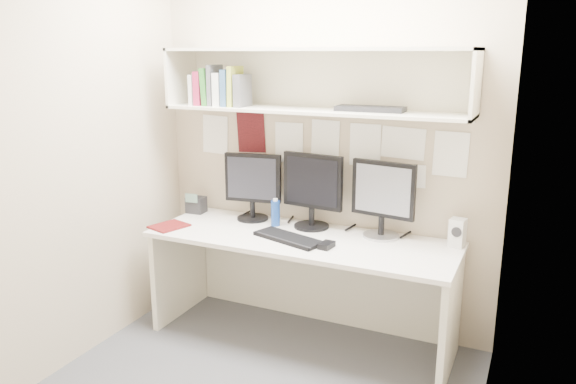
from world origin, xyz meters
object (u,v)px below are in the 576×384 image
at_px(speaker, 457,233).
at_px(desk_phone, 196,205).
at_px(maroon_notebook, 169,226).
at_px(monitor_left, 253,184).
at_px(keyboard, 288,238).
at_px(monitor_center, 312,188).
at_px(desk, 302,289).
at_px(monitor_right, 383,197).

bearing_deg(speaker, desk_phone, -169.63).
bearing_deg(maroon_notebook, monitor_left, 60.62).
distance_m(keyboard, maroon_notebook, 0.86).
distance_m(monitor_left, monitor_center, 0.46).
height_order(desk, monitor_right, monitor_right).
xyz_separation_m(monitor_center, desk_phone, (-0.92, -0.03, -0.21)).
height_order(desk, desk_phone, desk_phone).
bearing_deg(desk, keyboard, -118.30).
bearing_deg(monitor_left, keyboard, -45.72).
relative_size(keyboard, desk_phone, 3.04).
relative_size(monitor_left, monitor_right, 0.96).
height_order(monitor_center, monitor_right, monitor_center).
height_order(monitor_left, desk_phone, monitor_left).
bearing_deg(speaker, monitor_right, -170.08).
xyz_separation_m(monitor_left, speaker, (1.41, 0.00, -0.17)).
distance_m(monitor_left, speaker, 1.42).
bearing_deg(keyboard, desk_phone, -179.95).
relative_size(monitor_center, monitor_right, 1.02).
xyz_separation_m(keyboard, desk_phone, (-0.89, 0.29, 0.05)).
bearing_deg(keyboard, monitor_left, 161.17).
distance_m(monitor_center, desk_phone, 0.95).
bearing_deg(maroon_notebook, monitor_center, 41.97).
bearing_deg(desk_phone, desk, -15.60).
distance_m(monitor_right, speaker, 0.51).
relative_size(monitor_left, desk_phone, 3.03).
bearing_deg(desk_phone, monitor_right, -2.99).
bearing_deg(monitor_left, maroon_notebook, -145.56).
distance_m(monitor_center, speaker, 0.98).
relative_size(desk, monitor_right, 4.04).
height_order(speaker, desk_phone, speaker).
xyz_separation_m(keyboard, maroon_notebook, (-0.86, -0.10, -0.01)).
distance_m(speaker, desk_phone, 1.88).
xyz_separation_m(monitor_center, speaker, (0.96, 0.00, -0.18)).
bearing_deg(monitor_right, desk_phone, -170.11).
distance_m(monitor_center, monitor_right, 0.49).
distance_m(monitor_center, keyboard, 0.41).
relative_size(monitor_right, keyboard, 1.04).
relative_size(monitor_left, keyboard, 1.00).
bearing_deg(speaker, maroon_notebook, -158.02).
xyz_separation_m(monitor_left, keyboard, (0.42, -0.32, -0.25)).
bearing_deg(monitor_right, speaker, 9.29).
distance_m(speaker, maroon_notebook, 1.90).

